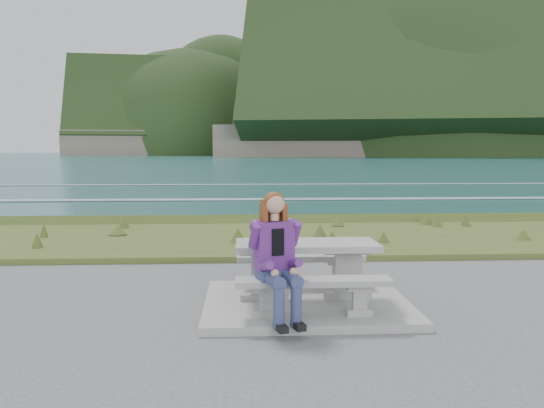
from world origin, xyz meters
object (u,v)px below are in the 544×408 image
bench_seaward (301,262)px  bench_landward (313,287)px  seated_woman (279,274)px  picnic_table (306,255)px

bench_seaward → bench_landward: bearing=-90.0°
bench_seaward → seated_woman: size_ratio=1.24×
seated_woman → bench_landward: bearing=0.6°
bench_landward → seated_woman: (-0.41, -0.13, 0.18)m
picnic_table → seated_woman: (-0.41, -0.83, -0.05)m
seated_woman → bench_seaward: bearing=57.8°
bench_seaward → seated_woman: 1.60m
bench_landward → bench_seaward: 1.40m
bench_landward → seated_woman: seated_woman is taller
picnic_table → bench_seaward: 0.74m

